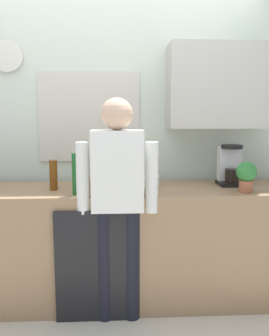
{
  "coord_description": "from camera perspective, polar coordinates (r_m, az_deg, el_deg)",
  "views": [
    {
      "loc": [
        -0.01,
        -2.47,
        1.5
      ],
      "look_at": [
        0.13,
        0.25,
        1.08
      ],
      "focal_mm": 38.58,
      "sensor_mm": 36.0,
      "label": 1
    }
  ],
  "objects": [
    {
      "name": "dishwasher_panel",
      "position": [
        2.68,
        -6.33,
        -15.29
      ],
      "size": [
        0.56,
        0.02,
        0.82
      ],
      "primitive_type": "cube",
      "color": "black",
      "rests_on": "ground_plane"
    },
    {
      "name": "coffee_maker",
      "position": [
        3.05,
        14.87,
        0.16
      ],
      "size": [
        0.2,
        0.2,
        0.33
      ],
      "color": "black",
      "rests_on": "kitchen_counter"
    },
    {
      "name": "potted_plant",
      "position": [
        2.78,
        17.25,
        -1.04
      ],
      "size": [
        0.15,
        0.15,
        0.23
      ],
      "color": "#9E5638",
      "rests_on": "kitchen_counter"
    },
    {
      "name": "kitchen_counter",
      "position": [
        2.96,
        -2.68,
        -11.87
      ],
      "size": [
        3.12,
        0.64,
        0.91
      ],
      "primitive_type": "cube",
      "color": "#937251",
      "rests_on": "ground_plane"
    },
    {
      "name": "bottle_green_wine",
      "position": [
        2.63,
        -9.05,
        -0.91
      ],
      "size": [
        0.07,
        0.07,
        0.3
      ],
      "primitive_type": "cylinder",
      "color": "#195923",
      "rests_on": "kitchen_counter"
    },
    {
      "name": "mixing_bowl",
      "position": [
        2.93,
        1.82,
        -2.02
      ],
      "size": [
        0.22,
        0.22,
        0.08
      ],
      "primitive_type": "cylinder",
      "color": "white",
      "rests_on": "kitchen_counter"
    },
    {
      "name": "bottle_dark_sauce",
      "position": [
        2.97,
        -4.1,
        -0.91
      ],
      "size": [
        0.06,
        0.06,
        0.18
      ],
      "primitive_type": "cylinder",
      "color": "black",
      "rests_on": "kitchen_counter"
    },
    {
      "name": "back_wall_assembly",
      "position": [
        3.18,
        -1.0,
        6.16
      ],
      "size": [
        4.72,
        0.42,
        2.6
      ],
      "color": "silver",
      "rests_on": "ground_plane"
    },
    {
      "name": "bottle_amber_beer",
      "position": [
        2.81,
        -12.68,
        -1.11
      ],
      "size": [
        0.06,
        0.06,
        0.23
      ],
      "primitive_type": "cylinder",
      "color": "brown",
      "rests_on": "kitchen_counter"
    },
    {
      "name": "cup_terracotta_mug",
      "position": [
        2.79,
        -7.17,
        -2.49
      ],
      "size": [
        0.08,
        0.08,
        0.09
      ],
      "primitive_type": "cylinder",
      "color": "#B26647",
      "rests_on": "kitchen_counter"
    },
    {
      "name": "person_at_sink",
      "position": [
        2.53,
        -2.72,
        -3.81
      ],
      "size": [
        0.57,
        0.22,
        1.6
      ],
      "rotation": [
        0.0,
        0.0,
        0.04
      ],
      "color": "black",
      "rests_on": "ground_plane"
    },
    {
      "name": "ground_plane",
      "position": [
        2.89,
        -2.57,
        -22.49
      ],
      "size": [
        8.0,
        8.0,
        0.0
      ],
      "primitive_type": "plane",
      "color": "beige"
    }
  ]
}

